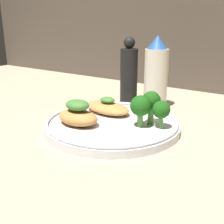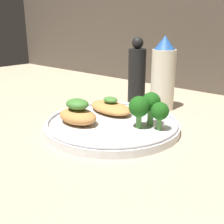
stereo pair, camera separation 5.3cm
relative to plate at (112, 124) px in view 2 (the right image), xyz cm
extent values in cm
cube|color=tan|center=(0.00, 0.00, -1.49)|extent=(180.00, 180.00, 1.00)
cylinder|color=silver|center=(0.00, 0.00, -0.29)|extent=(25.57, 25.57, 1.40)
torus|color=silver|center=(0.00, 0.00, 0.71)|extent=(24.97, 24.97, 0.60)
ellipsoid|color=#BC7F42|center=(-4.35, -4.74, 1.80)|extent=(8.28, 5.63, 2.78)
ellipsoid|color=#3D752D|center=(-4.35, -4.74, 4.17)|extent=(4.74, 3.81, 1.95)
ellipsoid|color=#BC7F42|center=(-4.23, 4.30, 1.46)|extent=(11.85, 8.04, 2.10)
ellipsoid|color=#3D752D|center=(-4.23, 4.30, 3.13)|extent=(3.77, 3.23, 1.24)
cylinder|color=#569942|center=(8.94, 2.36, 1.60)|extent=(0.77, 0.77, 2.39)
sphere|color=#195114|center=(8.94, 2.36, 3.91)|extent=(3.19, 3.19, 3.19)
cylinder|color=#569942|center=(6.39, 3.38, 2.05)|extent=(1.10, 1.10, 3.27)
sphere|color=#195114|center=(6.39, 3.38, 4.90)|extent=(3.47, 3.47, 3.47)
cylinder|color=#569942|center=(5.61, 0.85, 1.74)|extent=(1.03, 1.03, 2.66)
sphere|color=#195114|center=(5.61, 0.85, 4.39)|extent=(3.75, 3.75, 3.75)
cylinder|color=beige|center=(0.13, 17.67, 5.89)|extent=(5.45, 5.45, 13.76)
cone|color=#23519E|center=(0.13, 17.67, 14.28)|extent=(4.64, 4.64, 3.03)
cylinder|color=black|center=(-7.43, 17.67, 5.75)|extent=(4.29, 4.29, 13.47)
sphere|color=black|center=(-7.43, 17.67, 13.87)|extent=(2.79, 2.79, 2.79)
camera|label=1|loc=(29.10, -41.00, 18.52)|focal=45.00mm
camera|label=2|loc=(33.23, -37.73, 18.52)|focal=45.00mm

